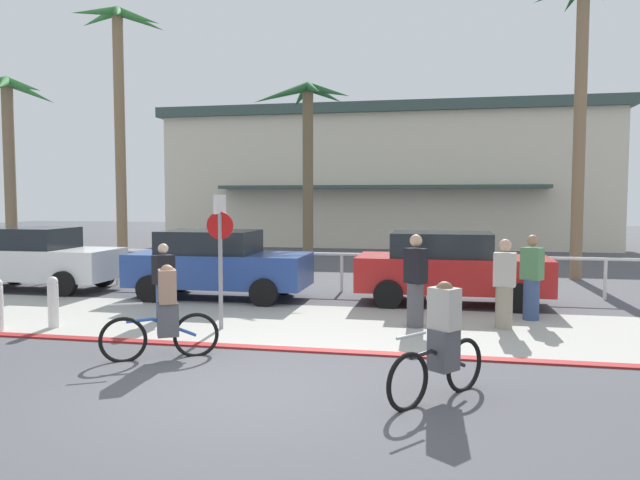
{
  "coord_description": "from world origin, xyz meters",
  "views": [
    {
      "loc": [
        2.61,
        -7.36,
        2.51
      ],
      "look_at": [
        -0.09,
        6.0,
        1.55
      ],
      "focal_mm": 34.16,
      "sensor_mm": 36.0,
      "label": 1
    }
  ],
  "objects_px": {
    "cyclist_black_0": "(441,343)",
    "pedestrian_0": "(415,284)",
    "car_white_0": "(35,258)",
    "pedestrian_1": "(532,281)",
    "palm_tree_1": "(8,130)",
    "palm_tree_2": "(120,84)",
    "cyclist_blue_1": "(165,314)",
    "bollard_0": "(53,302)",
    "pedestrian_3": "(164,285)",
    "car_red_2": "(449,267)",
    "palm_tree_3": "(306,132)",
    "stop_sign_bike_lane": "(220,242)",
    "pedestrian_2": "(504,288)",
    "car_blue_1": "(217,264)",
    "palm_tree_4": "(582,62)"
  },
  "relations": [
    {
      "from": "palm_tree_3",
      "to": "pedestrian_1",
      "type": "distance_m",
      "value": 10.45
    },
    {
      "from": "cyclist_black_0",
      "to": "cyclist_blue_1",
      "type": "height_order",
      "value": "same"
    },
    {
      "from": "bollard_0",
      "to": "pedestrian_3",
      "type": "bearing_deg",
      "value": 32.42
    },
    {
      "from": "palm_tree_1",
      "to": "car_white_0",
      "type": "distance_m",
      "value": 5.71
    },
    {
      "from": "car_white_0",
      "to": "cyclist_blue_1",
      "type": "distance_m",
      "value": 8.79
    },
    {
      "from": "palm_tree_1",
      "to": "pedestrian_0",
      "type": "xyz_separation_m",
      "value": [
        13.36,
        -5.79,
        -3.83
      ]
    },
    {
      "from": "pedestrian_1",
      "to": "pedestrian_2",
      "type": "distance_m",
      "value": 1.16
    },
    {
      "from": "palm_tree_3",
      "to": "pedestrian_0",
      "type": "relative_size",
      "value": 3.53
    },
    {
      "from": "pedestrian_0",
      "to": "pedestrian_2",
      "type": "relative_size",
      "value": 1.05
    },
    {
      "from": "palm_tree_3",
      "to": "car_white_0",
      "type": "relative_size",
      "value": 1.45
    },
    {
      "from": "pedestrian_1",
      "to": "pedestrian_2",
      "type": "relative_size",
      "value": 1.02
    },
    {
      "from": "stop_sign_bike_lane",
      "to": "pedestrian_2",
      "type": "bearing_deg",
      "value": 11.62
    },
    {
      "from": "palm_tree_3",
      "to": "car_blue_1",
      "type": "bearing_deg",
      "value": -98.66
    },
    {
      "from": "palm_tree_3",
      "to": "pedestrian_3",
      "type": "bearing_deg",
      "value": -96.51
    },
    {
      "from": "pedestrian_1",
      "to": "pedestrian_3",
      "type": "xyz_separation_m",
      "value": [
        -7.33,
        -1.45,
        -0.1
      ]
    },
    {
      "from": "cyclist_black_0",
      "to": "pedestrian_1",
      "type": "height_order",
      "value": "pedestrian_1"
    },
    {
      "from": "stop_sign_bike_lane",
      "to": "pedestrian_0",
      "type": "relative_size",
      "value": 1.42
    },
    {
      "from": "palm_tree_3",
      "to": "car_blue_1",
      "type": "relative_size",
      "value": 1.45
    },
    {
      "from": "cyclist_black_0",
      "to": "pedestrian_0",
      "type": "bearing_deg",
      "value": 96.95
    },
    {
      "from": "bollard_0",
      "to": "pedestrian_0",
      "type": "relative_size",
      "value": 0.55
    },
    {
      "from": "stop_sign_bike_lane",
      "to": "palm_tree_1",
      "type": "height_order",
      "value": "palm_tree_1"
    },
    {
      "from": "car_white_0",
      "to": "pedestrian_0",
      "type": "xyz_separation_m",
      "value": [
        10.31,
        -2.82,
        -0.03
      ]
    },
    {
      "from": "bollard_0",
      "to": "pedestrian_0",
      "type": "xyz_separation_m",
      "value": [
        6.8,
        1.41,
        0.33
      ]
    },
    {
      "from": "cyclist_blue_1",
      "to": "pedestrian_3",
      "type": "bearing_deg",
      "value": 116.01
    },
    {
      "from": "palm_tree_1",
      "to": "palm_tree_2",
      "type": "relative_size",
      "value": 0.71
    },
    {
      "from": "car_red_2",
      "to": "pedestrian_3",
      "type": "xyz_separation_m",
      "value": [
        -5.72,
        -3.09,
        -0.15
      ]
    },
    {
      "from": "car_white_0",
      "to": "pedestrian_1",
      "type": "relative_size",
      "value": 2.51
    },
    {
      "from": "pedestrian_1",
      "to": "pedestrian_2",
      "type": "xyz_separation_m",
      "value": [
        -0.63,
        -0.97,
        -0.02
      ]
    },
    {
      "from": "stop_sign_bike_lane",
      "to": "pedestrian_3",
      "type": "distance_m",
      "value": 1.84
    },
    {
      "from": "pedestrian_1",
      "to": "pedestrian_3",
      "type": "bearing_deg",
      "value": -168.79
    },
    {
      "from": "cyclist_blue_1",
      "to": "pedestrian_0",
      "type": "height_order",
      "value": "pedestrian_0"
    },
    {
      "from": "bollard_0",
      "to": "car_blue_1",
      "type": "relative_size",
      "value": 0.23
    },
    {
      "from": "stop_sign_bike_lane",
      "to": "pedestrian_2",
      "type": "relative_size",
      "value": 1.48
    },
    {
      "from": "bollard_0",
      "to": "palm_tree_4",
      "type": "xyz_separation_m",
      "value": [
        11.33,
        9.41,
        6.04
      ]
    },
    {
      "from": "stop_sign_bike_lane",
      "to": "cyclist_black_0",
      "type": "height_order",
      "value": "stop_sign_bike_lane"
    },
    {
      "from": "car_red_2",
      "to": "pedestrian_3",
      "type": "bearing_deg",
      "value": -151.59
    },
    {
      "from": "car_red_2",
      "to": "palm_tree_3",
      "type": "bearing_deg",
      "value": 129.57
    },
    {
      "from": "palm_tree_3",
      "to": "car_blue_1",
      "type": "xyz_separation_m",
      "value": [
        -0.92,
        -6.03,
        -3.85
      ]
    },
    {
      "from": "bollard_0",
      "to": "palm_tree_3",
      "type": "distance_m",
      "value": 11.11
    },
    {
      "from": "palm_tree_1",
      "to": "palm_tree_3",
      "type": "height_order",
      "value": "palm_tree_1"
    },
    {
      "from": "cyclist_black_0",
      "to": "pedestrian_0",
      "type": "distance_m",
      "value": 4.12
    },
    {
      "from": "palm_tree_4",
      "to": "car_red_2",
      "type": "relative_size",
      "value": 2.06
    },
    {
      "from": "car_white_0",
      "to": "cyclist_black_0",
      "type": "xyz_separation_m",
      "value": [
        10.81,
        -6.91,
        -0.18
      ]
    },
    {
      "from": "stop_sign_bike_lane",
      "to": "car_white_0",
      "type": "distance_m",
      "value": 7.71
    },
    {
      "from": "palm_tree_2",
      "to": "cyclist_blue_1",
      "type": "distance_m",
      "value": 13.82
    },
    {
      "from": "palm_tree_4",
      "to": "cyclist_blue_1",
      "type": "relative_size",
      "value": 5.61
    },
    {
      "from": "pedestrian_0",
      "to": "pedestrian_1",
      "type": "height_order",
      "value": "pedestrian_0"
    },
    {
      "from": "pedestrian_0",
      "to": "pedestrian_3",
      "type": "height_order",
      "value": "pedestrian_0"
    },
    {
      "from": "car_white_0",
      "to": "pedestrian_2",
      "type": "bearing_deg",
      "value": -12.43
    },
    {
      "from": "pedestrian_1",
      "to": "cyclist_black_0",
      "type": "bearing_deg",
      "value": -108.8
    }
  ]
}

